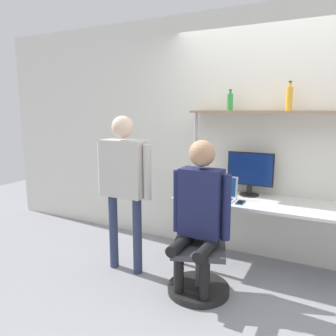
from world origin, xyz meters
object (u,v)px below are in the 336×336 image
laptop (221,192)px  cell_phone (240,202)px  office_chair (199,262)px  person_seated (200,206)px  person_standing (124,174)px  bottle_green (230,102)px  bottle_amber (289,98)px  monitor (250,172)px

laptop → cell_phone: (0.23, -0.08, -0.06)m
office_chair → person_seated: size_ratio=0.65×
office_chair → person_standing: (-0.81, 0.01, 0.74)m
bottle_green → bottle_amber: 0.59m
laptop → office_chair: bearing=-90.6°
laptop → cell_phone: 0.25m
cell_phone → bottle_amber: 1.12m
person_standing → bottle_green: size_ratio=7.25×
laptop → bottle_amber: size_ratio=1.11×
monitor → bottle_green: bottle_green is taller
person_seated → cell_phone: bearing=67.7°
person_seated → person_standing: bearing=176.1°
bottle_green → bottle_amber: bearing=0.0°
monitor → person_standing: person_standing is taller
office_chair → person_seated: 0.54m
person_seated → laptop: bearing=90.7°
laptop → person_standing: size_ratio=0.20×
laptop → bottle_amber: bottle_amber is taller
laptop → cell_phone: laptop is taller
bottle_amber → cell_phone: bearing=-136.5°
bottle_amber → monitor: bearing=179.6°
monitor → laptop: bearing=-132.5°
person_seated → person_standing: person_standing is taller
office_chair → bottle_amber: bottle_amber is taller
monitor → office_chair: size_ratio=0.54×
monitor → laptop: monitor is taller
person_seated → bottle_amber: size_ratio=4.91×
cell_phone → person_seated: (-0.22, -0.53, 0.07)m
laptop → person_standing: bearing=-145.7°
cell_phone → office_chair: bearing=-115.4°
laptop → person_standing: 1.02m
laptop → person_seated: person_seated is taller
monitor → person_seated: (-0.22, -0.87, -0.17)m
bottle_amber → person_seated: bearing=-123.4°
monitor → person_standing: (-1.05, -0.81, 0.02)m
cell_phone → person_standing: size_ratio=0.10×
laptop → monitor: bearing=47.5°
person_standing → bottle_green: 1.35m
monitor → bottle_amber: (0.35, -0.00, 0.76)m
monitor → cell_phone: bearing=-91.0°
cell_phone → person_seated: person_seated is taller
monitor → cell_phone: monitor is taller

